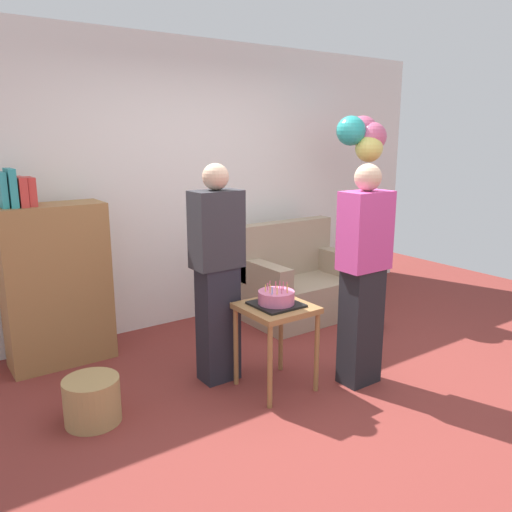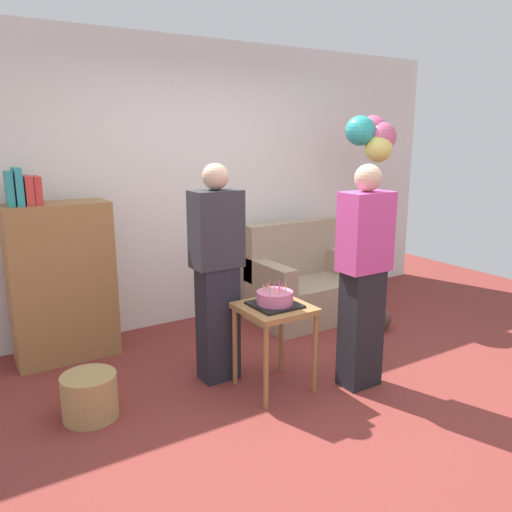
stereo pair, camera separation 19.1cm
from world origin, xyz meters
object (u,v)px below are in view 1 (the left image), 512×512
object	(u,v)px
person_blowing_candles	(217,274)
bookshelf	(56,283)
person_holding_cake	(363,275)
couch	(298,284)
birthday_cake	(276,299)
side_table	(276,319)
wicker_basket	(92,400)
balloon_bunch	(363,136)
handbag	(373,319)

from	to	relation	value
person_blowing_candles	bookshelf	bearing A→B (deg)	123.17
person_holding_cake	couch	bearing A→B (deg)	-106.64
birthday_cake	couch	bearing A→B (deg)	44.29
side_table	birthday_cake	xyz separation A→B (m)	(0.00, -0.00, 0.15)
person_holding_cake	wicker_basket	xyz separation A→B (m)	(-1.82, 0.60, -0.68)
side_table	balloon_bunch	xyz separation A→B (m)	(1.84, 0.97, 1.27)
bookshelf	handbag	distance (m)	2.87
side_table	handbag	distance (m)	1.59
wicker_basket	balloon_bunch	size ratio (longest dim) A/B	0.18
wicker_basket	bookshelf	bearing A→B (deg)	85.12
couch	handbag	bearing A→B (deg)	-62.56
couch	person_holding_cake	world-z (taller)	person_holding_cake
couch	person_blowing_candles	distance (m)	1.63
bookshelf	wicker_basket	size ratio (longest dim) A/B	4.40
side_table	birthday_cake	bearing A→B (deg)	-50.24
bookshelf	person_holding_cake	world-z (taller)	person_holding_cake
couch	bookshelf	world-z (taller)	bookshelf
wicker_basket	handbag	bearing A→B (deg)	1.67
person_blowing_candles	person_holding_cake	distance (m)	1.06
bookshelf	handbag	bearing A→B (deg)	-20.34
couch	side_table	bearing A→B (deg)	-135.71
person_holding_cake	balloon_bunch	world-z (taller)	balloon_bunch
couch	handbag	world-z (taller)	couch
birthday_cake	handbag	world-z (taller)	birthday_cake
side_table	person_blowing_candles	world-z (taller)	person_blowing_candles
side_table	wicker_basket	distance (m)	1.35
bookshelf	balloon_bunch	distance (m)	3.23
bookshelf	side_table	world-z (taller)	bookshelf
person_holding_cake	handbag	distance (m)	1.35
wicker_basket	side_table	bearing A→B (deg)	-13.95
bookshelf	balloon_bunch	bearing A→B (deg)	-7.59
couch	wicker_basket	xyz separation A→B (m)	(-2.37, -0.78, -0.19)
birthday_cake	person_blowing_candles	world-z (taller)	person_blowing_candles
handbag	balloon_bunch	bearing A→B (deg)	57.91
wicker_basket	balloon_bunch	bearing A→B (deg)	12.01
bookshelf	person_blowing_candles	world-z (taller)	person_blowing_candles
couch	bookshelf	size ratio (longest dim) A/B	0.70
couch	person_blowing_candles	xyz separation A→B (m)	(-1.38, -0.72, 0.49)
couch	wicker_basket	distance (m)	2.50
person_blowing_candles	wicker_basket	xyz separation A→B (m)	(-0.99, -0.05, -0.68)
bookshelf	side_table	bearing A→B (deg)	-49.66
birthday_cake	balloon_bunch	size ratio (longest dim) A/B	0.16
bookshelf	handbag	size ratio (longest dim) A/B	5.65
person_blowing_candles	handbag	bearing A→B (deg)	-7.72
couch	person_holding_cake	size ratio (longest dim) A/B	0.67
bookshelf	couch	bearing A→B (deg)	-7.06
person_holding_cake	balloon_bunch	distance (m)	2.04
handbag	balloon_bunch	size ratio (longest dim) A/B	0.14
birthday_cake	bookshelf	bearing A→B (deg)	130.34
bookshelf	wicker_basket	world-z (taller)	bookshelf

